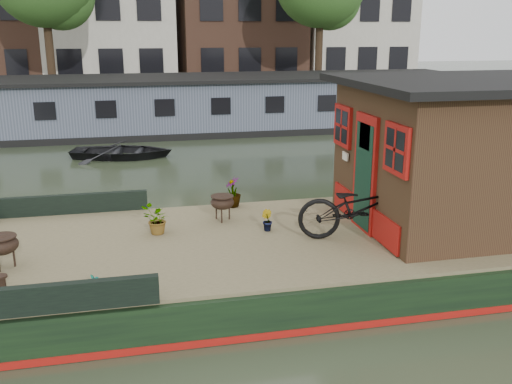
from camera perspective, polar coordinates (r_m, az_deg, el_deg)
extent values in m
plane|color=#242F1E|center=(9.68, 8.05, -7.49)|extent=(120.00, 120.00, 0.00)
cube|color=black|center=(9.57, 8.12, -5.84)|extent=(12.00, 4.00, 0.60)
cube|color=#99120D|center=(9.66, 8.06, -7.17)|extent=(12.02, 4.02, 0.10)
cube|color=olive|center=(9.45, 8.19, -4.01)|extent=(11.80, 3.80, 0.05)
cube|color=black|center=(10.72, -18.87, -1.20)|extent=(3.00, 0.12, 0.35)
cube|color=black|center=(7.16, -21.93, -10.05)|extent=(3.00, 0.12, 0.35)
cube|color=black|center=(10.11, 20.23, 3.40)|extent=(3.50, 3.00, 2.30)
cube|color=black|center=(9.94, 20.90, 10.21)|extent=(4.00, 3.50, 0.12)
cube|color=#99120D|center=(9.33, 10.84, 1.85)|extent=(0.06, 0.80, 1.90)
cube|color=black|center=(9.33, 10.71, 1.55)|extent=(0.04, 0.64, 1.70)
cube|color=#99120D|center=(8.27, 13.90, 4.15)|extent=(0.06, 0.72, 0.72)
cube|color=#99120D|center=(10.16, 8.69, 6.55)|extent=(0.06, 0.72, 0.72)
imported|color=black|center=(9.00, 10.41, -1.54)|extent=(2.04, 1.08, 1.02)
imported|color=brown|center=(9.32, 1.08, -2.85)|extent=(0.22, 0.24, 0.35)
imported|color=brown|center=(9.27, -9.92, -2.76)|extent=(0.57, 0.57, 0.48)
imported|color=#943628|center=(10.56, -2.37, -0.01)|extent=(0.33, 0.33, 0.56)
imported|color=maroon|center=(7.27, -15.82, -9.18)|extent=(0.20, 0.20, 0.32)
cylinder|color=black|center=(7.98, -24.13, -8.24)|extent=(0.16, 0.16, 0.19)
imported|color=black|center=(18.21, -13.26, 4.38)|extent=(3.50, 2.83, 0.64)
cube|color=#51586C|center=(22.70, -4.34, 8.70)|extent=(20.00, 4.00, 2.00)
cube|color=black|center=(22.60, -4.39, 11.34)|extent=(20.40, 4.40, 0.12)
cube|color=black|center=(22.83, -4.29, 6.51)|extent=(20.00, 4.05, 0.24)
cube|color=#47443F|center=(29.17, -6.20, 9.15)|extent=(60.00, 6.00, 0.90)
cylinder|color=#332316|center=(27.51, -19.92, 13.04)|extent=(0.36, 0.36, 4.00)
cylinder|color=#332316|center=(28.83, 6.31, 13.95)|extent=(0.36, 0.36, 4.00)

